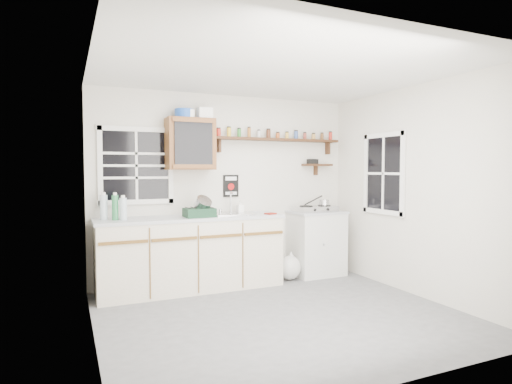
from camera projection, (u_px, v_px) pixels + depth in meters
room at (281, 194)px, 4.35m from camera, size 3.64×3.24×2.54m
main_cabinet at (192, 253)px, 5.33m from camera, size 2.31×0.63×0.92m
right_cabinet at (316, 243)px, 6.10m from camera, size 0.73×0.57×0.91m
sink at (232, 214)px, 5.53m from camera, size 0.52×0.44×0.29m
upper_cabinet at (190, 144)px, 5.41m from camera, size 0.60×0.32×0.65m
upper_cabinet_clutter at (192, 114)px, 5.40m from camera, size 0.48×0.24×0.14m
spice_shelf at (277, 139)px, 5.98m from camera, size 1.91×0.18×0.35m
secondary_shelf at (316, 164)px, 6.27m from camera, size 0.45×0.16×0.24m
warning_sign at (231, 186)px, 5.81m from camera, size 0.22×0.02×0.30m
window_back at (136, 166)px, 5.29m from camera, size 0.93×0.03×0.98m
window_right at (384, 174)px, 5.56m from camera, size 0.03×0.78×1.08m
water_bottles at (113, 208)px, 4.93m from camera, size 0.29×0.20×0.32m
dish_rack at (200, 210)px, 5.25m from camera, size 0.37×0.28×0.27m
soap_bottle at (240, 207)px, 5.65m from camera, size 0.08×0.09×0.18m
rag at (270, 214)px, 5.56m from camera, size 0.15×0.14×0.02m
hotplate at (315, 209)px, 6.05m from camera, size 0.61×0.34×0.09m
saucepan at (324, 203)px, 6.10m from camera, size 0.34×0.17×0.15m
trash_bag at (290, 267)px, 5.79m from camera, size 0.36×0.33×0.41m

